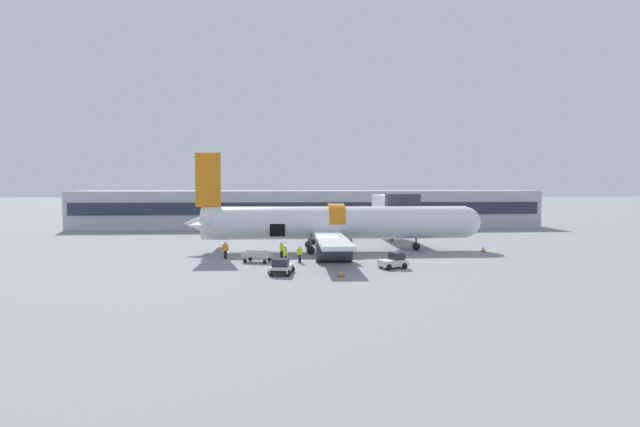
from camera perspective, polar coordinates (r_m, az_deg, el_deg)
ground_plane at (r=50.76m, az=0.60°, el=-5.43°), size 500.00×500.00×0.00m
apron_marking_line at (r=50.52m, az=4.70°, el=-5.48°), size 17.95×2.72×0.01m
terminal_strip at (r=90.42m, az=-1.37°, el=0.54°), size 81.75×11.12×6.57m
jet_bridge_stub at (r=66.63m, az=8.39°, el=0.69°), size 4.06×13.80×6.58m
airplane at (r=57.74m, az=1.36°, el=-1.20°), size 34.54×31.06×11.31m
baggage_tug_lead at (r=43.22m, az=-4.44°, el=-6.16°), size 2.35×3.07×1.41m
baggage_tug_mid at (r=46.73m, az=8.43°, el=-5.46°), size 2.88×2.41×1.45m
baggage_cart_loading at (r=50.08m, az=-7.13°, el=-4.91°), size 3.90×2.37×1.09m
ground_crew_loader_a at (r=48.70m, az=-3.99°, el=-4.74°), size 0.54×0.56×1.71m
ground_crew_loader_b at (r=49.47m, az=-2.35°, el=-4.65°), size 0.55×0.51×1.65m
ground_crew_driver at (r=51.94m, az=-4.41°, el=-4.21°), size 0.55×0.56×1.75m
ground_crew_supervisor at (r=52.89m, az=-10.76°, el=-4.09°), size 0.62×0.41×1.82m
safety_cone_nose at (r=60.46m, az=18.16°, el=-3.86°), size 0.63×0.63×0.70m
safety_cone_engine_left at (r=42.26m, az=2.42°, el=-6.82°), size 0.59×0.59×0.63m
safety_cone_wingtip at (r=50.88m, az=3.30°, el=-5.03°), size 0.63×0.63×0.71m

